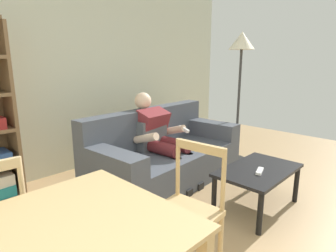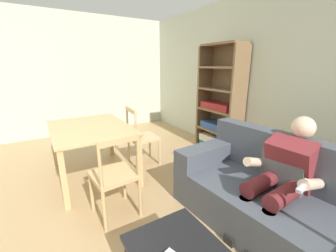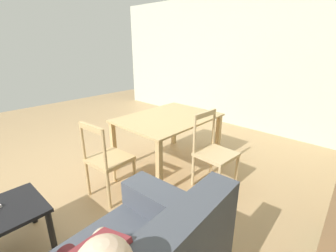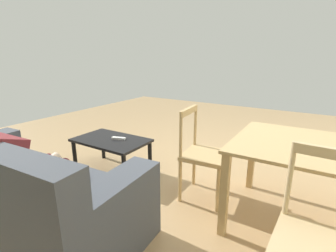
{
  "view_description": "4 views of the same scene",
  "coord_description": "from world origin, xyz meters",
  "px_view_note": "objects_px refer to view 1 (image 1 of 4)",
  "views": [
    {
      "loc": [
        -1.44,
        -0.57,
        1.47
      ],
      "look_at": [
        0.94,
        1.73,
        0.7
      ],
      "focal_mm": 30.27,
      "sensor_mm": 36.0,
      "label": 1
    },
    {
      "loc": [
        1.82,
        0.0,
        1.54
      ],
      "look_at": [
        -0.08,
        1.17,
        0.9
      ],
      "focal_mm": 22.61,
      "sensor_mm": 36.0,
      "label": 2
    },
    {
      "loc": [
        1.14,
        2.65,
        1.7
      ],
      "look_at": [
        -1.1,
        0.55,
        0.6
      ],
      "focal_mm": 25.05,
      "sensor_mm": 36.0,
      "label": 3
    },
    {
      "loc": [
        -1.0,
        2.65,
        1.39
      ],
      "look_at": [
        -0.08,
        1.17,
        0.9
      ],
      "focal_mm": 26.12,
      "sensor_mm": 36.0,
      "label": 4
    }
  ],
  "objects_px": {
    "person_lounging": "(159,137)",
    "tv_remote": "(260,171)",
    "couch": "(164,155)",
    "floor_lamp": "(241,53)",
    "coffee_table": "(258,174)",
    "dining_chair_facing_couch": "(186,213)"
  },
  "relations": [
    {
      "from": "dining_chair_facing_couch",
      "to": "couch",
      "type": "bearing_deg",
      "value": 50.18
    },
    {
      "from": "tv_remote",
      "to": "floor_lamp",
      "type": "bearing_deg",
      "value": -68.51
    },
    {
      "from": "tv_remote",
      "to": "dining_chair_facing_couch",
      "type": "height_order",
      "value": "dining_chair_facing_couch"
    },
    {
      "from": "floor_lamp",
      "to": "tv_remote",
      "type": "bearing_deg",
      "value": -141.27
    },
    {
      "from": "couch",
      "to": "person_lounging",
      "type": "relative_size",
      "value": 1.91
    },
    {
      "from": "coffee_table",
      "to": "floor_lamp",
      "type": "relative_size",
      "value": 0.48
    },
    {
      "from": "person_lounging",
      "to": "tv_remote",
      "type": "relative_size",
      "value": 6.38
    },
    {
      "from": "person_lounging",
      "to": "tv_remote",
      "type": "height_order",
      "value": "person_lounging"
    },
    {
      "from": "couch",
      "to": "person_lounging",
      "type": "height_order",
      "value": "person_lounging"
    },
    {
      "from": "couch",
      "to": "tv_remote",
      "type": "relative_size",
      "value": 12.15
    },
    {
      "from": "coffee_table",
      "to": "tv_remote",
      "type": "distance_m",
      "value": 0.12
    },
    {
      "from": "couch",
      "to": "coffee_table",
      "type": "bearing_deg",
      "value": -82.73
    },
    {
      "from": "couch",
      "to": "floor_lamp",
      "type": "height_order",
      "value": "floor_lamp"
    },
    {
      "from": "coffee_table",
      "to": "person_lounging",
      "type": "bearing_deg",
      "value": 99.7
    },
    {
      "from": "coffee_table",
      "to": "floor_lamp",
      "type": "distance_m",
      "value": 1.88
    },
    {
      "from": "dining_chair_facing_couch",
      "to": "tv_remote",
      "type": "bearing_deg",
      "value": 0.7
    },
    {
      "from": "coffee_table",
      "to": "couch",
      "type": "bearing_deg",
      "value": 97.27
    },
    {
      "from": "couch",
      "to": "dining_chair_facing_couch",
      "type": "bearing_deg",
      "value": -129.82
    },
    {
      "from": "couch",
      "to": "coffee_table",
      "type": "distance_m",
      "value": 1.19
    },
    {
      "from": "person_lounging",
      "to": "floor_lamp",
      "type": "bearing_deg",
      "value": -12.63
    },
    {
      "from": "couch",
      "to": "tv_remote",
      "type": "distance_m",
      "value": 1.24
    },
    {
      "from": "coffee_table",
      "to": "tv_remote",
      "type": "relative_size",
      "value": 5.29
    }
  ]
}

